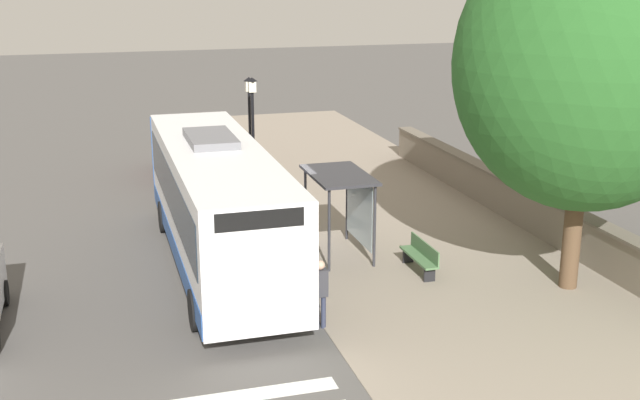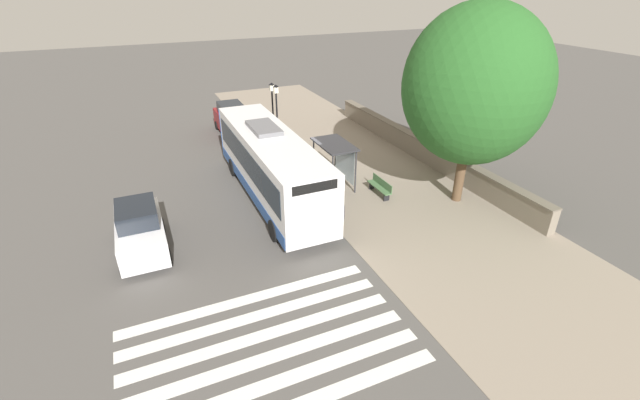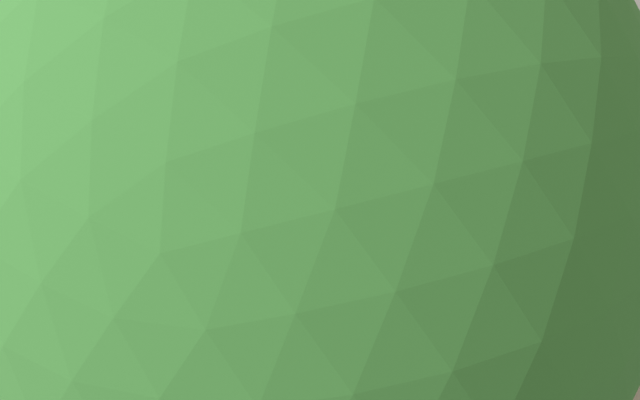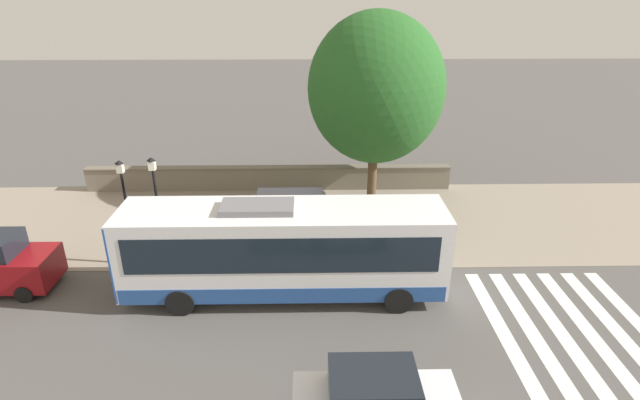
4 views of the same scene
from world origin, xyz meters
name	(u,v)px [view 4 (image 4 of 4)]	position (x,y,z in m)	size (l,w,h in m)	color
ground_plane	(254,270)	(0.00, 0.00, 0.00)	(120.00, 120.00, 0.00)	#514F4C
sidewalk_plaza	(263,221)	(-4.50, 0.00, 0.01)	(9.00, 44.00, 0.02)	gray
crosswalk_stripes	(589,350)	(5.00, 11.03, 0.00)	(9.00, 5.25, 0.01)	silver
stone_wall	(269,178)	(-8.55, 0.00, 0.67)	(0.60, 20.00, 1.32)	slate
bus	(283,249)	(1.67, 1.33, 1.88)	(2.70, 11.43, 3.64)	white
bus_shelter	(290,203)	(-1.99, 1.44, 2.04)	(1.63, 2.78, 2.48)	#2D2D33
pedestrian	(406,247)	(0.07, 6.09, 1.00)	(0.34, 0.23, 1.70)	#2D3347
bench	(334,219)	(-3.61, 3.42, 0.48)	(0.40, 1.88, 0.88)	#4C7247
street_lamp_near	(126,205)	(-0.52, -4.85, 2.66)	(0.28, 0.28, 4.49)	black
street_lamp_far	(158,204)	(-0.38, -3.59, 2.75)	(0.28, 0.28, 4.65)	black
shade_tree	(376,89)	(-6.95, 5.52, 5.87)	(6.64, 6.64, 9.54)	brown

